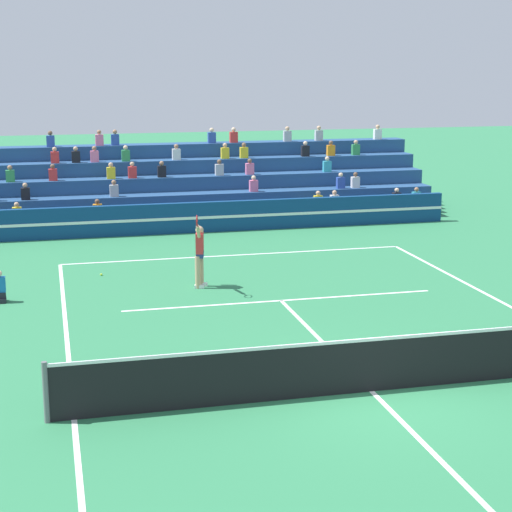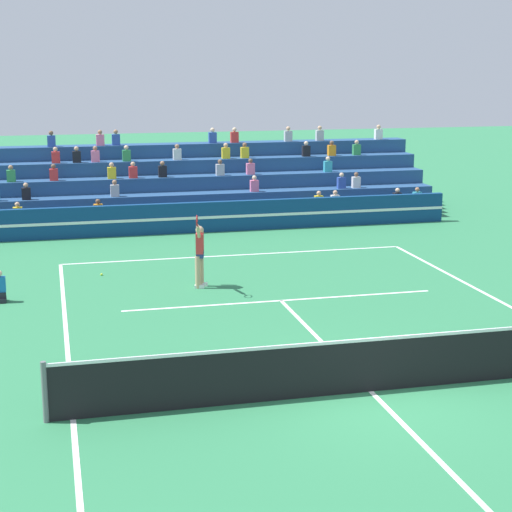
# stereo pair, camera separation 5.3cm
# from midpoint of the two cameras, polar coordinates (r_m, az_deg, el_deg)

# --- Properties ---
(ground_plane) EXTENTS (120.00, 120.00, 0.00)m
(ground_plane) POSITION_cam_midpoint_polar(r_m,az_deg,el_deg) (16.45, 7.75, -8.94)
(ground_plane) COLOR #2D7A4C
(court_lines) EXTENTS (11.10, 23.90, 0.01)m
(court_lines) POSITION_cam_midpoint_polar(r_m,az_deg,el_deg) (16.45, 7.75, -8.92)
(court_lines) COLOR white
(court_lines) RESTS_ON ground
(tennis_net) EXTENTS (12.00, 0.10, 1.10)m
(tennis_net) POSITION_cam_midpoint_polar(r_m,az_deg,el_deg) (16.26, 7.81, -7.16)
(tennis_net) COLOR slate
(tennis_net) RESTS_ON ground
(sponsor_banner_wall) EXTENTS (18.00, 0.26, 1.10)m
(sponsor_banner_wall) POSITION_cam_midpoint_polar(r_m,az_deg,el_deg) (31.13, -2.86, 2.64)
(sponsor_banner_wall) COLOR navy
(sponsor_banner_wall) RESTS_ON ground
(bleacher_stand) EXTENTS (18.88, 4.75, 3.38)m
(bleacher_stand) POSITION_cam_midpoint_polar(r_m,az_deg,el_deg) (34.74, -4.06, 4.48)
(bleacher_stand) COLOR navy
(bleacher_stand) RESTS_ON ground
(ball_kid_courtside) EXTENTS (0.30, 0.36, 0.84)m
(ball_kid_courtside) POSITION_cam_midpoint_polar(r_m,az_deg,el_deg) (22.98, -16.64, -2.16)
(ball_kid_courtside) COLOR black
(ball_kid_courtside) RESTS_ON ground
(tennis_player) EXTENTS (0.51, 1.36, 2.24)m
(tennis_player) POSITION_cam_midpoint_polar(r_m,az_deg,el_deg) (23.33, -3.71, 0.23)
(tennis_player) COLOR tan
(tennis_player) RESTS_ON ground
(tennis_ball) EXTENTS (0.07, 0.07, 0.07)m
(tennis_ball) POSITION_cam_midpoint_polar(r_m,az_deg,el_deg) (25.18, -10.20, -1.22)
(tennis_ball) COLOR #C6DB33
(tennis_ball) RESTS_ON ground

